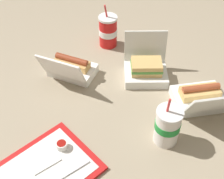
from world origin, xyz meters
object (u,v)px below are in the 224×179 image
(ketchup_cup, at_px, (62,145))
(clamshell_hotdog_right, at_px, (200,98))
(soda_cup_corner, at_px, (108,31))
(food_tray, at_px, (39,176))
(soda_cup_center, at_px, (168,126))
(clamshell_hotdog_center, at_px, (71,68))
(plastic_fork, at_px, (75,169))
(clamshell_sandwich_back, at_px, (146,69))

(ketchup_cup, bearing_deg, clamshell_hotdog_right, 159.33)
(soda_cup_corner, bearing_deg, food_tray, 30.14)
(soda_cup_center, bearing_deg, soda_cup_corner, -112.84)
(clamshell_hotdog_center, bearing_deg, plastic_fork, 53.34)
(clamshell_sandwich_back, distance_m, clamshell_hotdog_right, 0.26)
(clamshell_sandwich_back, xyz_separation_m, clamshell_hotdog_right, (-0.03, 0.26, -0.00))
(plastic_fork, distance_m, clamshell_hotdog_center, 0.48)
(clamshell_hotdog_center, height_order, soda_cup_center, soda_cup_center)
(ketchup_cup, relative_size, plastic_fork, 0.36)
(ketchup_cup, xyz_separation_m, plastic_fork, (0.02, 0.10, -0.01))
(ketchup_cup, height_order, clamshell_sandwich_back, clamshell_sandwich_back)
(soda_cup_center, xyz_separation_m, soda_cup_corner, (-0.24, -0.56, 0.00))
(soda_cup_corner, bearing_deg, clamshell_hotdog_right, 89.13)
(clamshell_hotdog_right, bearing_deg, plastic_fork, -10.22)
(plastic_fork, height_order, clamshell_sandwich_back, clamshell_sandwich_back)
(food_tray, bearing_deg, clamshell_hotdog_right, 165.74)
(food_tray, relative_size, ketchup_cup, 9.31)
(plastic_fork, bearing_deg, clamshell_sandwich_back, -156.13)
(clamshell_sandwich_back, xyz_separation_m, soda_cup_corner, (-0.04, -0.28, 0.03))
(clamshell_sandwich_back, bearing_deg, food_tray, 8.83)
(plastic_fork, distance_m, soda_cup_corner, 0.71)
(food_tray, bearing_deg, clamshell_sandwich_back, -171.17)
(clamshell_hotdog_center, bearing_deg, ketchup_cup, 47.34)
(clamshell_hotdog_right, distance_m, soda_cup_center, 0.23)
(food_tray, distance_m, clamshell_sandwich_back, 0.62)
(clamshell_sandwich_back, relative_size, soda_cup_corner, 1.15)
(food_tray, distance_m, plastic_fork, 0.12)
(ketchup_cup, bearing_deg, clamshell_hotdog_center, -132.66)
(soda_cup_center, bearing_deg, clamshell_hotdog_center, -86.38)
(ketchup_cup, height_order, plastic_fork, ketchup_cup)
(plastic_fork, distance_m, soda_cup_center, 0.35)
(soda_cup_center, relative_size, soda_cup_corner, 0.97)
(ketchup_cup, relative_size, clamshell_hotdog_right, 0.14)
(food_tray, distance_m, soda_cup_center, 0.46)
(ketchup_cup, distance_m, clamshell_sandwich_back, 0.50)
(plastic_fork, bearing_deg, soda_cup_center, 166.58)
(clamshell_hotdog_center, relative_size, clamshell_sandwich_back, 1.01)
(clamshell_hotdog_center, relative_size, soda_cup_corner, 1.16)
(ketchup_cup, relative_size, clamshell_hotdog_center, 0.16)
(food_tray, distance_m, clamshell_hotdog_center, 0.50)
(plastic_fork, xyz_separation_m, clamshell_hotdog_right, (-0.55, 0.10, 0.03))
(ketchup_cup, xyz_separation_m, clamshell_sandwich_back, (-0.49, -0.06, 0.02))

